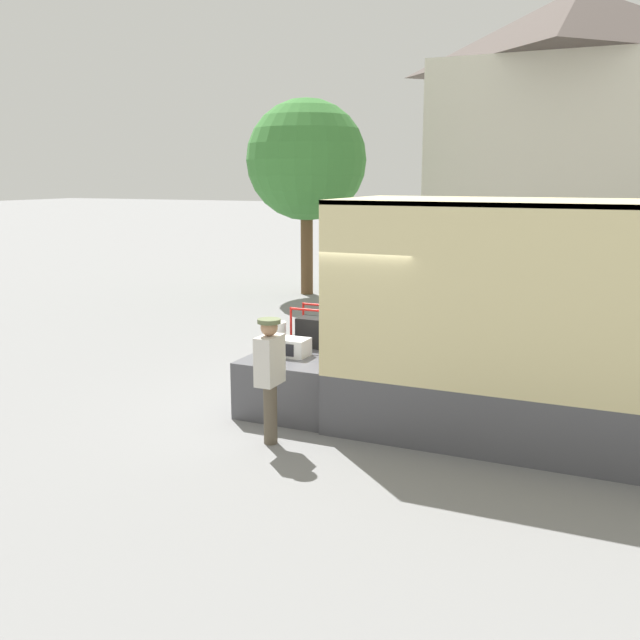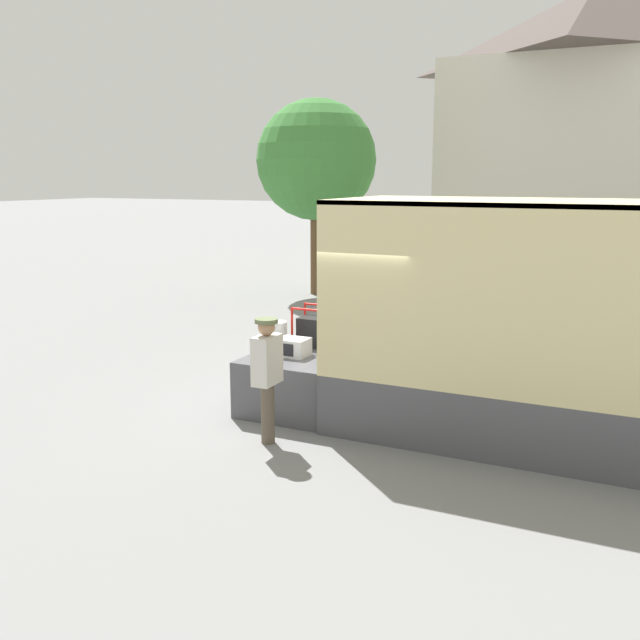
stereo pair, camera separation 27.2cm
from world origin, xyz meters
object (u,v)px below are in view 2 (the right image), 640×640
object	(u,v)px
portable_generator	(319,332)
street_tree	(316,161)
microwave	(293,347)
orange_bucket	(278,335)
worker_person	(267,368)

from	to	relation	value
portable_generator	street_tree	world-z (taller)	street_tree
microwave	portable_generator	world-z (taller)	portable_generator
orange_bucket	street_tree	size ratio (longest dim) A/B	0.07
microwave	street_tree	size ratio (longest dim) A/B	0.08
orange_bucket	microwave	bearing A→B (deg)	-36.55
portable_generator	orange_bucket	distance (m)	0.64
portable_generator	worker_person	size ratio (longest dim) A/B	0.42
microwave	street_tree	xyz separation A→B (m)	(-4.42, 9.86, 2.93)
microwave	orange_bucket	xyz separation A→B (m)	(-0.45, 0.34, 0.08)
microwave	portable_generator	xyz separation A→B (m)	(0.08, 0.69, 0.11)
microwave	worker_person	xyz separation A→B (m)	(0.32, -1.34, 0.05)
worker_person	microwave	bearing A→B (deg)	103.59
portable_generator	street_tree	xyz separation A→B (m)	(-4.50, 9.17, 2.82)
orange_bucket	worker_person	size ratio (longest dim) A/B	0.25
portable_generator	worker_person	world-z (taller)	worker_person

